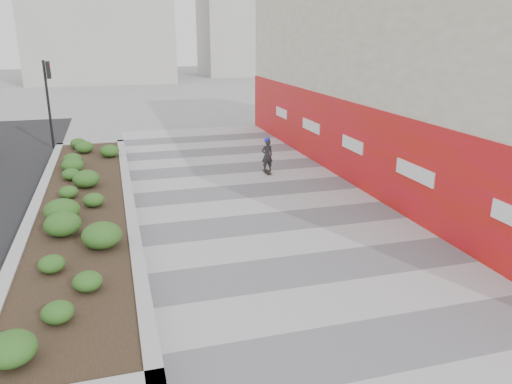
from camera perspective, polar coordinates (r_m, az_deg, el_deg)
ground at (r=10.78m, az=10.82°, el=-12.60°), size 160.00×160.00×0.00m
walkway at (r=13.21m, az=4.98°, el=-6.40°), size 8.00×36.00×0.01m
building at (r=20.69m, az=17.85°, el=12.96°), size 6.04×24.08×8.00m
planter at (r=16.05m, az=-19.12°, el=-1.35°), size 3.00×18.00×0.90m
traffic_signal_near at (r=26.01m, az=-22.62°, el=10.56°), size 0.33×0.28×4.20m
manhole_cover at (r=13.39m, az=6.99°, el=-6.14°), size 0.44×0.44×0.01m
skateboarder at (r=19.93m, az=1.28°, el=4.22°), size 0.52×0.73×1.47m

